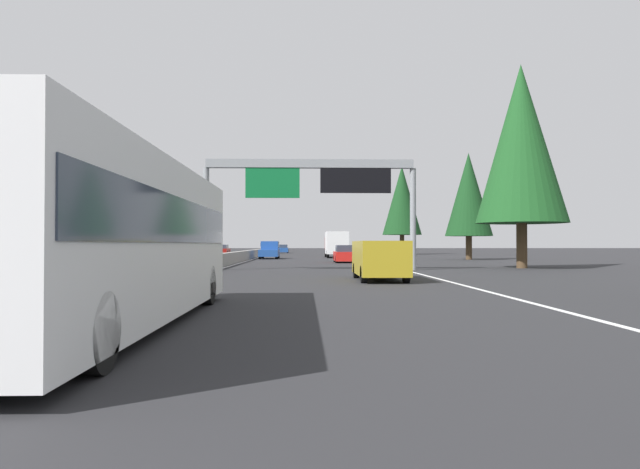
# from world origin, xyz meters

# --- Properties ---
(ground_plane) EXTENTS (320.00, 320.00, 0.00)m
(ground_plane) POSITION_xyz_m (60.00, 0.00, 0.00)
(ground_plane) COLOR #262628
(median_barrier) EXTENTS (180.00, 0.56, 0.90)m
(median_barrier) POSITION_xyz_m (80.00, 0.30, 0.45)
(median_barrier) COLOR gray
(median_barrier) RESTS_ON ground
(shoulder_stripe_right) EXTENTS (160.00, 0.16, 0.01)m
(shoulder_stripe_right) POSITION_xyz_m (70.00, -11.52, 0.01)
(shoulder_stripe_right) COLOR silver
(shoulder_stripe_right) RESTS_ON ground
(shoulder_stripe_median) EXTENTS (160.00, 0.16, 0.01)m
(shoulder_stripe_median) POSITION_xyz_m (70.00, -0.25, 0.01)
(shoulder_stripe_median) COLOR silver
(shoulder_stripe_median) RESTS_ON ground
(sign_gantry_overhead) EXTENTS (0.50, 12.68, 6.59)m
(sign_gantry_overhead) POSITION_xyz_m (33.19, -6.03, 5.24)
(sign_gantry_overhead) COLOR gray
(sign_gantry_overhead) RESTS_ON ground
(bus_mid_left) EXTENTS (11.50, 2.55, 3.10)m
(bus_mid_left) POSITION_xyz_m (9.65, -1.92, 1.72)
(bus_mid_left) COLOR white
(bus_mid_left) RESTS_ON ground
(minivan_near_center) EXTENTS (5.00, 1.95, 1.69)m
(minivan_near_center) POSITION_xyz_m (23.57, -8.76, 0.95)
(minivan_near_center) COLOR #AD931E
(minivan_near_center) RESTS_ON ground
(sedan_far_center) EXTENTS (4.40, 1.80, 1.47)m
(sedan_far_center) POSITION_xyz_m (47.85, -8.97, 0.68)
(sedan_far_center) COLOR red
(sedan_far_center) RESTS_ON ground
(sedan_far_left) EXTENTS (4.40, 1.80, 1.47)m
(sedan_far_left) POSITION_xyz_m (100.11, -1.83, 0.68)
(sedan_far_left) COLOR #1E4793
(sedan_far_left) RESTS_ON ground
(pickup_mid_center) EXTENTS (5.60, 2.00, 1.86)m
(pickup_mid_center) POSITION_xyz_m (61.02, -1.82, 0.91)
(pickup_mid_center) COLOR #1E4793
(pickup_mid_center) RESTS_ON ground
(box_truck_near_right) EXTENTS (8.50, 2.40, 2.95)m
(box_truck_near_right) POSITION_xyz_m (65.88, -9.20, 1.61)
(box_truck_near_right) COLOR white
(box_truck_near_right) RESTS_ON ground
(oncoming_near) EXTENTS (4.40, 1.80, 1.47)m
(oncoming_near) POSITION_xyz_m (83.26, 6.34, 0.68)
(oncoming_near) COLOR maroon
(oncoming_near) RESTS_ON ground
(oncoming_far) EXTENTS (4.40, 1.80, 1.47)m
(oncoming_far) POSITION_xyz_m (26.65, 6.54, 0.68)
(oncoming_far) COLOR silver
(oncoming_far) RESTS_ON ground
(conifer_right_near) EXTENTS (5.84, 5.84, 13.27)m
(conifer_right_near) POSITION_xyz_m (35.92, -19.60, 8.07)
(conifer_right_near) COLOR #4C3823
(conifer_right_near) RESTS_ON ground
(conifer_right_mid) EXTENTS (4.73, 4.73, 10.75)m
(conifer_right_mid) POSITION_xyz_m (56.77, -22.07, 6.53)
(conifer_right_mid) COLOR #4C3823
(conifer_right_mid) RESTS_ON ground
(conifer_right_far) EXTENTS (5.95, 5.95, 13.52)m
(conifer_right_far) POSITION_xyz_m (86.95, -20.40, 8.22)
(conifer_right_far) COLOR #4C3823
(conifer_right_far) RESTS_ON ground
(conifer_left_mid) EXTENTS (5.92, 5.92, 13.45)m
(conifer_left_mid) POSITION_xyz_m (62.09, 18.10, 8.18)
(conifer_left_mid) COLOR #4C3823
(conifer_left_mid) RESTS_ON ground
(conifer_left_far) EXTENTS (4.87, 4.87, 11.07)m
(conifer_left_far) POSITION_xyz_m (87.15, 18.10, 6.73)
(conifer_left_far) COLOR #4C3823
(conifer_left_far) RESTS_ON ground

